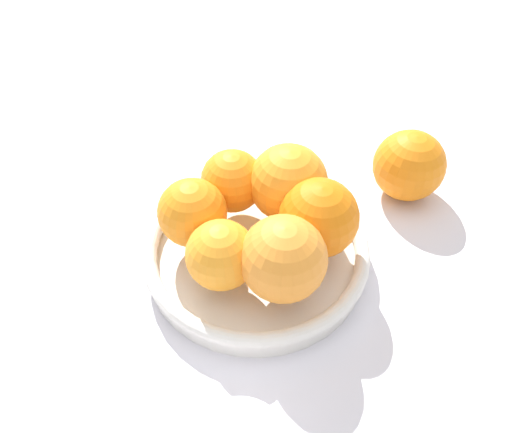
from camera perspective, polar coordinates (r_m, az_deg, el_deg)
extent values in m
plane|color=silver|center=(0.53, 0.00, -5.14)|extent=(4.00, 4.00, 0.00)
cylinder|color=silver|center=(0.52, 0.00, -4.57)|extent=(0.22, 0.22, 0.02)
torus|color=silver|center=(0.51, 0.00, -3.44)|extent=(0.23, 0.23, 0.01)
sphere|color=orange|center=(0.52, -2.71, 4.09)|extent=(0.07, 0.07, 0.07)
sphere|color=orange|center=(0.49, -7.27, 0.45)|extent=(0.07, 0.07, 0.07)
sphere|color=orange|center=(0.45, -4.01, -4.40)|extent=(0.07, 0.07, 0.07)
sphere|color=orange|center=(0.44, 3.12, -4.83)|extent=(0.08, 0.08, 0.08)
sphere|color=orange|center=(0.47, 7.15, -0.16)|extent=(0.08, 0.08, 0.08)
sphere|color=orange|center=(0.50, 3.70, 3.87)|extent=(0.08, 0.08, 0.08)
sphere|color=orange|center=(0.60, 17.08, 5.60)|extent=(0.08, 0.08, 0.08)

